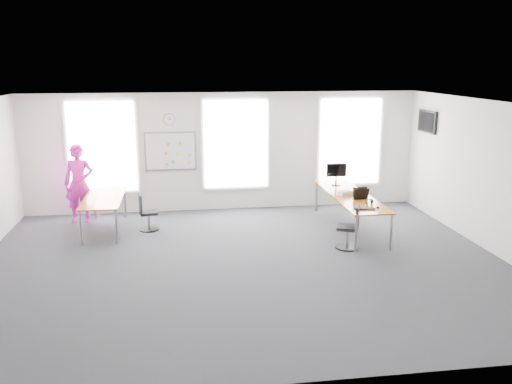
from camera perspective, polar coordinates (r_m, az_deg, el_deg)
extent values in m
plane|color=#29292F|center=(10.38, -1.31, -7.54)|extent=(10.00, 10.00, 0.00)
plane|color=silver|center=(9.71, -1.40, 9.20)|extent=(10.00, 10.00, 0.00)
plane|color=white|center=(13.85, -3.38, 4.25)|extent=(10.00, 0.00, 10.00)
plane|color=white|center=(6.16, 3.25, -7.78)|extent=(10.00, 0.00, 10.00)
plane|color=white|center=(11.64, 23.88, 1.31)|extent=(0.00, 10.00, 10.00)
cube|color=silver|center=(13.86, -15.88, 4.60)|extent=(1.60, 0.06, 2.20)
cube|color=silver|center=(13.82, -2.14, 5.08)|extent=(1.60, 0.06, 2.20)
cube|color=silver|center=(14.45, 9.82, 5.26)|extent=(1.60, 0.06, 2.20)
cube|color=#B05522|center=(12.48, 9.90, -0.38)|extent=(0.86, 3.24, 0.03)
cylinder|color=gray|center=(11.05, 10.48, -4.37)|extent=(0.05, 0.05, 0.76)
cylinder|color=gray|center=(11.31, 14.06, -4.14)|extent=(0.05, 0.05, 0.76)
cylinder|color=gray|center=(13.92, 6.40, -0.48)|extent=(0.05, 0.05, 0.76)
cylinder|color=gray|center=(14.13, 9.32, -0.37)|extent=(0.05, 0.05, 0.76)
cube|color=#B05522|center=(12.63, -15.75, -0.61)|extent=(0.84, 2.11, 0.03)
cylinder|color=gray|center=(11.84, -17.96, -3.64)|extent=(0.05, 0.05, 0.74)
cylinder|color=gray|center=(11.74, -14.47, -3.56)|extent=(0.05, 0.05, 0.74)
cylinder|color=gray|center=(13.73, -16.64, -1.21)|extent=(0.05, 0.05, 0.74)
cylinder|color=gray|center=(13.64, -13.63, -1.12)|extent=(0.05, 0.05, 0.74)
cylinder|color=black|center=(11.36, 9.54, -5.76)|extent=(0.48, 0.48, 0.03)
cylinder|color=gray|center=(11.30, 9.58, -4.75)|extent=(0.06, 0.06, 0.39)
cube|color=black|center=(11.23, 9.62, -3.72)|extent=(0.54, 0.54, 0.07)
cube|color=black|center=(11.14, 10.63, -2.50)|extent=(0.20, 0.38, 0.42)
cylinder|color=black|center=(12.61, -11.17, -3.87)|extent=(0.45, 0.45, 0.03)
cylinder|color=gray|center=(12.56, -11.21, -3.02)|extent=(0.05, 0.05, 0.37)
cube|color=black|center=(12.50, -11.25, -2.14)|extent=(0.44, 0.44, 0.06)
cube|color=black|center=(12.42, -12.10, -1.12)|extent=(0.10, 0.37, 0.39)
imported|color=#EB1FAF|center=(13.45, -18.12, 0.85)|extent=(0.71, 0.50, 1.87)
cube|color=white|center=(13.76, -9.00, 4.25)|extent=(1.20, 0.03, 0.90)
cylinder|color=gray|center=(13.66, -9.12, 7.57)|extent=(0.30, 0.04, 0.30)
cube|color=black|center=(14.10, 17.59, 7.09)|extent=(0.06, 0.90, 0.55)
cube|color=black|center=(11.35, 11.37, -1.72)|extent=(0.46, 0.29, 0.02)
ellipsoid|color=black|center=(11.45, 12.68, -1.59)|extent=(0.08, 0.12, 0.04)
cylinder|color=black|center=(11.56, 11.67, -1.48)|extent=(0.08, 0.08, 0.01)
cylinder|color=black|center=(11.80, 11.49, -0.97)|extent=(0.04, 0.09, 0.09)
cylinder|color=black|center=(11.85, 12.09, -0.94)|extent=(0.04, 0.09, 0.09)
cylinder|color=gold|center=(11.80, 11.49, -0.97)|extent=(0.01, 0.09, 0.09)
cube|color=black|center=(11.81, 11.80, -0.73)|extent=(0.15, 0.02, 0.01)
cube|color=black|center=(12.12, 10.91, -0.12)|extent=(0.33, 0.08, 0.27)
cube|color=#E54400|center=(12.05, 11.03, -0.25)|extent=(0.31, 0.09, 0.24)
cube|color=black|center=(12.03, 11.05, -0.22)|extent=(0.33, 0.09, 0.26)
cube|color=beige|center=(12.43, 9.36, -0.11)|extent=(0.34, 0.29, 0.10)
cylinder|color=black|center=(13.40, 8.40, 0.74)|extent=(0.20, 0.20, 0.02)
cylinder|color=black|center=(13.38, 8.41, 1.16)|extent=(0.04, 0.04, 0.20)
cube|color=black|center=(13.31, 8.47, 2.30)|extent=(0.49, 0.06, 0.33)
cube|color=black|center=(13.29, 8.49, 2.28)|extent=(0.46, 0.03, 0.29)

